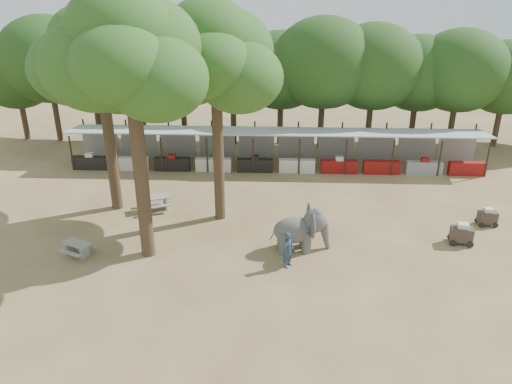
{
  "coord_description": "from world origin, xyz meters",
  "views": [
    {
      "loc": [
        -0.01,
        -18.33,
        12.36
      ],
      "look_at": [
        -1.0,
        5.0,
        2.0
      ],
      "focal_mm": 35.0,
      "sensor_mm": 36.0,
      "label": 1
    }
  ],
  "objects_px": {
    "handler": "(288,250)",
    "picnic_table_far": "(155,201)",
    "yard_tree_center": "(127,56)",
    "yard_tree_back": "(213,58)",
    "cart_front": "(462,234)",
    "picnic_table_near": "(77,247)",
    "cart_back": "(487,217)",
    "elephant": "(301,229)",
    "yard_tree_left": "(98,61)"
  },
  "relations": [
    {
      "from": "yard_tree_center",
      "to": "picnic_table_far",
      "type": "height_order",
      "value": "yard_tree_center"
    },
    {
      "from": "handler",
      "to": "cart_front",
      "type": "bearing_deg",
      "value": -41.6
    },
    {
      "from": "yard_tree_center",
      "to": "cart_back",
      "type": "bearing_deg",
      "value": 11.43
    },
    {
      "from": "handler",
      "to": "cart_front",
      "type": "xyz_separation_m",
      "value": [
        8.56,
        2.46,
        -0.31
      ]
    },
    {
      "from": "handler",
      "to": "picnic_table_far",
      "type": "bearing_deg",
      "value": 85.07
    },
    {
      "from": "yard_tree_center",
      "to": "yard_tree_left",
      "type": "bearing_deg",
      "value": 120.96
    },
    {
      "from": "elephant",
      "to": "picnic_table_far",
      "type": "distance_m",
      "value": 8.98
    },
    {
      "from": "yard_tree_center",
      "to": "picnic_table_far",
      "type": "distance_m",
      "value": 9.85
    },
    {
      "from": "yard_tree_left",
      "to": "yard_tree_back",
      "type": "relative_size",
      "value": 0.97
    },
    {
      "from": "handler",
      "to": "picnic_table_far",
      "type": "height_order",
      "value": "handler"
    },
    {
      "from": "picnic_table_near",
      "to": "cart_front",
      "type": "bearing_deg",
      "value": 30.66
    },
    {
      "from": "handler",
      "to": "yard_tree_left",
      "type": "bearing_deg",
      "value": 90.83
    },
    {
      "from": "yard_tree_left",
      "to": "cart_back",
      "type": "height_order",
      "value": "yard_tree_left"
    },
    {
      "from": "yard_tree_back",
      "to": "cart_back",
      "type": "distance_m",
      "value": 16.46
    },
    {
      "from": "yard_tree_center",
      "to": "elephant",
      "type": "bearing_deg",
      "value": 4.44
    },
    {
      "from": "yard_tree_left",
      "to": "picnic_table_near",
      "type": "height_order",
      "value": "yard_tree_left"
    },
    {
      "from": "handler",
      "to": "elephant",
      "type": "bearing_deg",
      "value": 10.15
    },
    {
      "from": "handler",
      "to": "cart_back",
      "type": "distance_m",
      "value": 11.52
    },
    {
      "from": "yard_tree_center",
      "to": "picnic_table_near",
      "type": "distance_m",
      "value": 9.34
    },
    {
      "from": "cart_back",
      "to": "picnic_table_far",
      "type": "bearing_deg",
      "value": 173.78
    },
    {
      "from": "elephant",
      "to": "cart_front",
      "type": "relative_size",
      "value": 2.34
    },
    {
      "from": "yard_tree_center",
      "to": "elephant",
      "type": "xyz_separation_m",
      "value": [
        7.4,
        0.57,
        -8.13
      ]
    },
    {
      "from": "yard_tree_center",
      "to": "yard_tree_back",
      "type": "bearing_deg",
      "value": 53.14
    },
    {
      "from": "picnic_table_near",
      "to": "picnic_table_far",
      "type": "bearing_deg",
      "value": 87.74
    },
    {
      "from": "yard_tree_left",
      "to": "elephant",
      "type": "bearing_deg",
      "value": -23.06
    },
    {
      "from": "picnic_table_far",
      "to": "yard_tree_center",
      "type": "bearing_deg",
      "value": -104.52
    },
    {
      "from": "yard_tree_center",
      "to": "picnic_table_near",
      "type": "height_order",
      "value": "yard_tree_center"
    },
    {
      "from": "picnic_table_near",
      "to": "yard_tree_back",
      "type": "bearing_deg",
      "value": 60.44
    },
    {
      "from": "yard_tree_center",
      "to": "picnic_table_near",
      "type": "xyz_separation_m",
      "value": [
        -3.19,
        -0.44,
        -8.77
      ]
    },
    {
      "from": "handler",
      "to": "picnic_table_near",
      "type": "height_order",
      "value": "handler"
    },
    {
      "from": "picnic_table_far",
      "to": "cart_front",
      "type": "height_order",
      "value": "cart_front"
    },
    {
      "from": "yard_tree_back",
      "to": "cart_front",
      "type": "distance_m",
      "value": 14.9
    },
    {
      "from": "yard_tree_back",
      "to": "cart_front",
      "type": "xyz_separation_m",
      "value": [
        12.32,
        -2.54,
        -8.0
      ]
    },
    {
      "from": "handler",
      "to": "picnic_table_far",
      "type": "relative_size",
      "value": 0.85
    },
    {
      "from": "picnic_table_near",
      "to": "picnic_table_far",
      "type": "height_order",
      "value": "picnic_table_far"
    },
    {
      "from": "picnic_table_far",
      "to": "cart_back",
      "type": "xyz_separation_m",
      "value": [
        17.96,
        -1.11,
        -0.04
      ]
    },
    {
      "from": "elephant",
      "to": "picnic_table_near",
      "type": "bearing_deg",
      "value": 179.59
    },
    {
      "from": "yard_tree_back",
      "to": "handler",
      "type": "bearing_deg",
      "value": -53.04
    },
    {
      "from": "yard_tree_left",
      "to": "yard_tree_center",
      "type": "distance_m",
      "value": 5.92
    },
    {
      "from": "yard_tree_left",
      "to": "elephant",
      "type": "height_order",
      "value": "yard_tree_left"
    },
    {
      "from": "yard_tree_back",
      "to": "picnic_table_near",
      "type": "relative_size",
      "value": 6.53
    },
    {
      "from": "picnic_table_near",
      "to": "picnic_table_far",
      "type": "distance_m",
      "value": 5.68
    },
    {
      "from": "elephant",
      "to": "handler",
      "type": "bearing_deg",
      "value": -118.11
    },
    {
      "from": "yard_tree_left",
      "to": "yard_tree_center",
      "type": "xyz_separation_m",
      "value": [
        3.0,
        -5.0,
        1.01
      ]
    },
    {
      "from": "yard_tree_center",
      "to": "handler",
      "type": "height_order",
      "value": "yard_tree_center"
    },
    {
      "from": "yard_tree_center",
      "to": "picnic_table_far",
      "type": "relative_size",
      "value": 5.94
    },
    {
      "from": "cart_back",
      "to": "cart_front",
      "type": "bearing_deg",
      "value": -137.47
    },
    {
      "from": "yard_tree_center",
      "to": "picnic_table_near",
      "type": "relative_size",
      "value": 6.92
    },
    {
      "from": "yard_tree_center",
      "to": "cart_front",
      "type": "bearing_deg",
      "value": 5.46
    },
    {
      "from": "elephant",
      "to": "yard_tree_back",
      "type": "bearing_deg",
      "value": 136.21
    }
  ]
}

